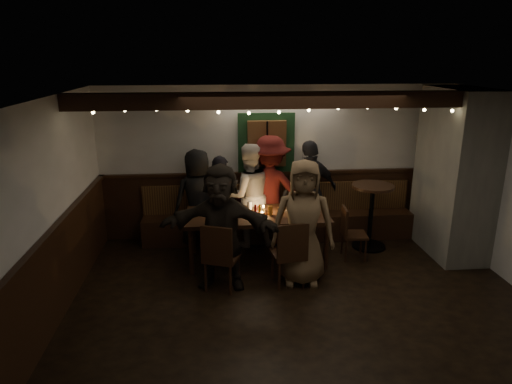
{
  "coord_description": "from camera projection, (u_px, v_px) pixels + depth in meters",
  "views": [
    {
      "loc": [
        -1.05,
        -5.05,
        3.08
      ],
      "look_at": [
        -0.45,
        1.6,
        1.05
      ],
      "focal_mm": 32.0,
      "sensor_mm": 36.0,
      "label": 1
    }
  ],
  "objects": [
    {
      "name": "high_top",
      "position": [
        371.0,
        208.0,
        7.39
      ],
      "size": [
        0.67,
        0.67,
        1.07
      ],
      "color": "black",
      "rests_on": "ground"
    },
    {
      "name": "person_e",
      "position": [
        310.0,
        192.0,
        7.64
      ],
      "size": [
        1.1,
        0.73,
        1.73
      ],
      "primitive_type": "imported",
      "rotation": [
        0.0,
        0.0,
        3.48
      ],
      "color": "#23242A",
      "rests_on": "ground"
    },
    {
      "name": "chair_near_left",
      "position": [
        220.0,
        254.0,
        6.04
      ],
      "size": [
        0.56,
        0.56,
        0.96
      ],
      "color": "black",
      "rests_on": "ground"
    },
    {
      "name": "person_f",
      "position": [
        221.0,
        227.0,
        6.1
      ],
      "size": [
        1.67,
        0.84,
        1.72
      ],
      "primitive_type": "imported",
      "rotation": [
        0.0,
        0.0,
        -0.21
      ],
      "color": "black",
      "rests_on": "ground"
    },
    {
      "name": "person_c",
      "position": [
        249.0,
        195.0,
        7.47
      ],
      "size": [
        0.92,
        0.77,
        1.72
      ],
      "primitive_type": "imported",
      "rotation": [
        0.0,
        0.0,
        3.29
      ],
      "color": "beige",
      "rests_on": "ground"
    },
    {
      "name": "person_a",
      "position": [
        198.0,
        198.0,
        7.46
      ],
      "size": [
        0.92,
        0.75,
        1.63
      ],
      "primitive_type": "imported",
      "rotation": [
        0.0,
        0.0,
        3.47
      ],
      "color": "black",
      "rests_on": "ground"
    },
    {
      "name": "person_d",
      "position": [
        270.0,
        190.0,
        7.57
      ],
      "size": [
        1.3,
        0.94,
        1.82
      ],
      "primitive_type": "imported",
      "rotation": [
        0.0,
        0.0,
        2.9
      ],
      "color": "#43100F",
      "rests_on": "ground"
    },
    {
      "name": "person_g",
      "position": [
        303.0,
        223.0,
        6.19
      ],
      "size": [
        0.93,
        0.67,
        1.76
      ],
      "primitive_type": "imported",
      "rotation": [
        0.0,
        0.0,
        -0.14
      ],
      "color": "brown",
      "rests_on": "ground"
    },
    {
      "name": "dining_table",
      "position": [
        257.0,
        218.0,
        6.89
      ],
      "size": [
        2.14,
        0.92,
        0.93
      ],
      "color": "black",
      "rests_on": "ground"
    },
    {
      "name": "person_b",
      "position": [
        220.0,
        201.0,
        7.52
      ],
      "size": [
        0.65,
        0.54,
        1.52
      ],
      "primitive_type": "imported",
      "rotation": [
        0.0,
        0.0,
        2.77
      ],
      "color": "black",
      "rests_on": "ground"
    },
    {
      "name": "room",
      "position": [
        356.0,
        191.0,
        6.93
      ],
      "size": [
        6.02,
        5.01,
        2.62
      ],
      "color": "black",
      "rests_on": "ground"
    },
    {
      "name": "chair_end",
      "position": [
        350.0,
        230.0,
        7.05
      ],
      "size": [
        0.4,
        0.4,
        0.83
      ],
      "color": "black",
      "rests_on": "ground"
    },
    {
      "name": "chair_near_right",
      "position": [
        290.0,
        251.0,
        6.14
      ],
      "size": [
        0.48,
        0.48,
        0.95
      ],
      "color": "black",
      "rests_on": "ground"
    }
  ]
}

